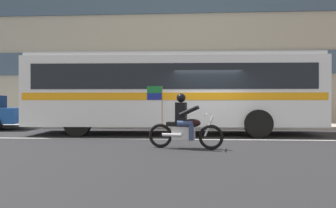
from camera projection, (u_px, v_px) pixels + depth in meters
The scene contains 7 objects.
ground_plane at pixel (209, 137), 10.90m from camera, with size 60.00×60.00×0.00m, color black.
sidewalk_curb at pixel (201, 125), 15.99m from camera, with size 28.00×3.80×0.15m, color #A39E93.
lane_center_stripe at pixel (210, 139), 10.30m from camera, with size 26.60×0.14×0.01m, color silver.
office_building_facade at pixel (199, 38), 18.24m from camera, with size 28.00×0.89×10.61m.
transit_bus at pixel (173, 88), 12.16m from camera, with size 11.67×2.90×3.22m.
motorcycle_with_rider at pixel (184, 125), 8.30m from camera, with size 2.17×0.70×1.78m.
fire_hydrant at pixel (142, 117), 15.22m from camera, with size 0.22×0.30×0.75m.
Camera 1 is at (-0.87, -10.96, 1.31)m, focal length 31.45 mm.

